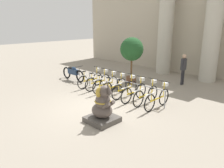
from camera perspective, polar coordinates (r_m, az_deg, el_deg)
name	(u,v)px	position (r m, az deg, el deg)	size (l,w,h in m)	color
ground_plane	(95,108)	(9.14, -4.45, -6.19)	(60.00, 60.00, 0.00)	gray
building_facade	(195,29)	(15.51, 20.75, 13.32)	(20.00, 0.20, 6.00)	#B2A893
column_left	(165,34)	(15.36, 13.71, 12.45)	(1.21, 1.21, 5.16)	#BCB7A8
column_right	(212,37)	(14.01, 24.65, 11.19)	(1.21, 1.21, 5.16)	#BCB7A8
bike_rack	(122,83)	(10.43, 2.51, 0.31)	(4.88, 0.05, 0.77)	gray
bicycle_0	(91,79)	(11.90, -5.54, 1.20)	(0.48, 1.75, 1.06)	black
bicycle_1	(98,81)	(11.45, -3.55, 0.66)	(0.48, 1.75, 1.06)	black
bicycle_2	(106,84)	(11.00, -1.54, 0.05)	(0.48, 1.75, 1.06)	black
bicycle_3	(115,86)	(10.59, 0.76, -0.59)	(0.48, 1.75, 1.06)	black
bicycle_4	(125,89)	(10.24, 3.47, -1.20)	(0.48, 1.75, 1.06)	black
bicycle_5	(134,92)	(9.81, 5.88, -2.02)	(0.48, 1.75, 1.06)	black
bicycle_6	(146,95)	(9.50, 8.93, -2.74)	(0.48, 1.75, 1.06)	black
bicycle_7	(158,98)	(9.13, 11.82, -3.66)	(0.48, 1.75, 1.06)	black
elephant_statue	(103,108)	(7.67, -2.45, -6.23)	(1.01, 1.01, 1.61)	#4C4742
motorcycle	(73,73)	(13.40, -10.11, 2.91)	(2.09, 0.55, 0.96)	black
person_pedestrian	(183,66)	(12.81, 18.16, 4.38)	(0.23, 0.47, 1.73)	#28282D
potted_tree	(132,51)	(12.48, 5.19, 8.62)	(1.32, 1.32, 2.62)	brown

